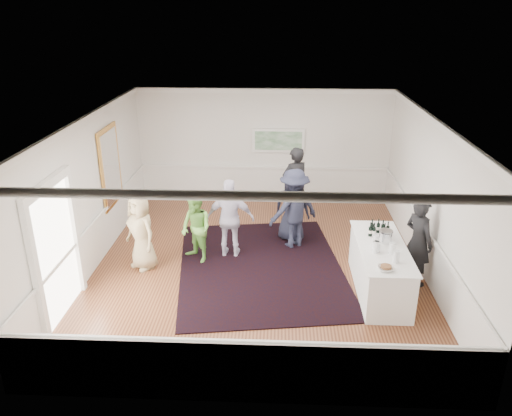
{
  "coord_description": "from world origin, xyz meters",
  "views": [
    {
      "loc": [
        0.4,
        -9.52,
        5.24
      ],
      "look_at": [
        -0.04,
        0.2,
        1.28
      ],
      "focal_mm": 35.0,
      "sensor_mm": 36.0,
      "label": 1
    }
  ],
  "objects_px": {
    "bartender": "(418,242)",
    "ice_bucket": "(386,237)",
    "guest_green": "(196,229)",
    "guest_dark_a": "(294,209)",
    "guest_lilac": "(230,219)",
    "guest_dark_b": "(295,185)",
    "serving_table": "(380,268)",
    "nut_bowl": "(386,268)",
    "guest_navy": "(292,207)",
    "guest_tan": "(141,232)"
  },
  "relations": [
    {
      "from": "guest_green",
      "to": "guest_dark_a",
      "type": "bearing_deg",
      "value": 64.96
    },
    {
      "from": "guest_dark_a",
      "to": "bartender",
      "type": "bearing_deg",
      "value": 117.59
    },
    {
      "from": "bartender",
      "to": "ice_bucket",
      "type": "relative_size",
      "value": 7.05
    },
    {
      "from": "bartender",
      "to": "ice_bucket",
      "type": "bearing_deg",
      "value": 72.72
    },
    {
      "from": "serving_table",
      "to": "nut_bowl",
      "type": "bearing_deg",
      "value": -96.87
    },
    {
      "from": "ice_bucket",
      "to": "nut_bowl",
      "type": "bearing_deg",
      "value": -100.32
    },
    {
      "from": "guest_lilac",
      "to": "guest_dark_b",
      "type": "bearing_deg",
      "value": -123.8
    },
    {
      "from": "guest_lilac",
      "to": "guest_dark_b",
      "type": "xyz_separation_m",
      "value": [
        1.46,
        1.99,
        0.1
      ]
    },
    {
      "from": "guest_navy",
      "to": "guest_dark_b",
      "type": "bearing_deg",
      "value": -78.69
    },
    {
      "from": "guest_dark_a",
      "to": "guest_navy",
      "type": "distance_m",
      "value": 0.36
    },
    {
      "from": "guest_navy",
      "to": "ice_bucket",
      "type": "xyz_separation_m",
      "value": [
        1.76,
        -2.1,
        0.25
      ]
    },
    {
      "from": "guest_tan",
      "to": "guest_lilac",
      "type": "height_order",
      "value": "guest_lilac"
    },
    {
      "from": "guest_lilac",
      "to": "ice_bucket",
      "type": "bearing_deg",
      "value": 161.51
    },
    {
      "from": "guest_dark_a",
      "to": "nut_bowl",
      "type": "distance_m",
      "value": 3.23
    },
    {
      "from": "guest_dark_a",
      "to": "nut_bowl",
      "type": "relative_size",
      "value": 6.64
    },
    {
      "from": "guest_lilac",
      "to": "ice_bucket",
      "type": "height_order",
      "value": "guest_lilac"
    },
    {
      "from": "serving_table",
      "to": "guest_dark_b",
      "type": "distance_m",
      "value": 3.75
    },
    {
      "from": "guest_dark_a",
      "to": "nut_bowl",
      "type": "xyz_separation_m",
      "value": [
        1.53,
        -2.85,
        0.08
      ]
    },
    {
      "from": "bartender",
      "to": "guest_lilac",
      "type": "relative_size",
      "value": 1.02
    },
    {
      "from": "serving_table",
      "to": "guest_green",
      "type": "bearing_deg",
      "value": 163.75
    },
    {
      "from": "guest_lilac",
      "to": "bartender",
      "type": "bearing_deg",
      "value": 167.52
    },
    {
      "from": "guest_green",
      "to": "ice_bucket",
      "type": "relative_size",
      "value": 5.9
    },
    {
      "from": "serving_table",
      "to": "guest_lilac",
      "type": "xyz_separation_m",
      "value": [
        -3.04,
        1.37,
        0.41
      ]
    },
    {
      "from": "guest_dark_a",
      "to": "guest_dark_b",
      "type": "xyz_separation_m",
      "value": [
        0.05,
        1.44,
        0.06
      ]
    },
    {
      "from": "serving_table",
      "to": "ice_bucket",
      "type": "bearing_deg",
      "value": 63.28
    },
    {
      "from": "serving_table",
      "to": "bartender",
      "type": "relative_size",
      "value": 1.32
    },
    {
      "from": "guest_lilac",
      "to": "guest_navy",
      "type": "height_order",
      "value": "guest_lilac"
    },
    {
      "from": "guest_lilac",
      "to": "guest_navy",
      "type": "bearing_deg",
      "value": -144.25
    },
    {
      "from": "guest_tan",
      "to": "nut_bowl",
      "type": "bearing_deg",
      "value": 21.01
    },
    {
      "from": "guest_green",
      "to": "guest_dark_a",
      "type": "relative_size",
      "value": 0.82
    },
    {
      "from": "guest_green",
      "to": "guest_navy",
      "type": "bearing_deg",
      "value": 73.0
    },
    {
      "from": "guest_green",
      "to": "nut_bowl",
      "type": "height_order",
      "value": "guest_green"
    },
    {
      "from": "guest_tan",
      "to": "guest_dark_a",
      "type": "relative_size",
      "value": 0.89
    },
    {
      "from": "guest_dark_b",
      "to": "nut_bowl",
      "type": "height_order",
      "value": "guest_dark_b"
    },
    {
      "from": "guest_dark_b",
      "to": "guest_tan",
      "type": "bearing_deg",
      "value": 8.83
    },
    {
      "from": "bartender",
      "to": "guest_green",
      "type": "distance_m",
      "value": 4.61
    },
    {
      "from": "guest_green",
      "to": "ice_bucket",
      "type": "distance_m",
      "value": 3.98
    },
    {
      "from": "ice_bucket",
      "to": "nut_bowl",
      "type": "height_order",
      "value": "ice_bucket"
    },
    {
      "from": "guest_green",
      "to": "guest_navy",
      "type": "xyz_separation_m",
      "value": [
        2.1,
        1.18,
        0.08
      ]
    },
    {
      "from": "guest_dark_a",
      "to": "nut_bowl",
      "type": "height_order",
      "value": "guest_dark_a"
    },
    {
      "from": "bartender",
      "to": "guest_tan",
      "type": "bearing_deg",
      "value": 54.18
    },
    {
      "from": "serving_table",
      "to": "guest_dark_b",
      "type": "bearing_deg",
      "value": 115.23
    },
    {
      "from": "guest_green",
      "to": "ice_bucket",
      "type": "bearing_deg",
      "value": 30.3
    },
    {
      "from": "bartender",
      "to": "guest_navy",
      "type": "height_order",
      "value": "bartender"
    },
    {
      "from": "guest_navy",
      "to": "nut_bowl",
      "type": "relative_size",
      "value": 6.0
    },
    {
      "from": "serving_table",
      "to": "bartender",
      "type": "xyz_separation_m",
      "value": [
        0.78,
        0.36,
        0.42
      ]
    },
    {
      "from": "guest_dark_a",
      "to": "ice_bucket",
      "type": "height_order",
      "value": "guest_dark_a"
    },
    {
      "from": "serving_table",
      "to": "guest_tan",
      "type": "xyz_separation_m",
      "value": [
        -4.87,
        0.74,
        0.34
      ]
    },
    {
      "from": "bartender",
      "to": "guest_dark_b",
      "type": "bearing_deg",
      "value": 6.22
    },
    {
      "from": "bartender",
      "to": "nut_bowl",
      "type": "relative_size",
      "value": 6.51
    }
  ]
}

